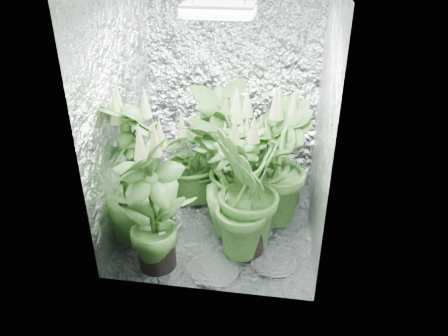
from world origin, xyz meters
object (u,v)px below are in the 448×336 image
(plant_b, at_px, (224,143))
(plant_f, at_px, (153,203))
(grow_lamp, at_px, (219,10))
(plant_c, at_px, (278,163))
(plant_e, at_px, (247,158))
(plant_d, at_px, (136,172))
(plant_g, at_px, (248,195))
(plant_h, at_px, (237,185))
(plant_a, at_px, (195,158))
(circulation_fan, at_px, (289,186))

(plant_b, height_order, plant_f, plant_f)
(grow_lamp, bearing_deg, plant_c, 21.62)
(plant_f, bearing_deg, plant_e, 52.06)
(plant_c, xyz_separation_m, plant_e, (-0.27, -0.00, 0.03))
(plant_d, distance_m, plant_g, 0.92)
(grow_lamp, xyz_separation_m, plant_c, (0.48, 0.19, -1.27))
(plant_b, distance_m, plant_e, 0.53)
(plant_g, relative_size, plant_h, 1.12)
(plant_b, xyz_separation_m, plant_f, (-0.34, -1.23, 0.07))
(plant_h, bearing_deg, plant_e, 79.78)
(plant_d, bearing_deg, plant_f, -56.27)
(plant_a, distance_m, plant_h, 0.66)
(plant_h, bearing_deg, plant_c, 41.25)
(grow_lamp, xyz_separation_m, plant_b, (-0.06, 0.64, -1.32))
(grow_lamp, relative_size, plant_e, 0.38)
(plant_a, height_order, plant_f, plant_f)
(plant_f, height_order, plant_g, plant_f)
(plant_f, xyz_separation_m, circulation_fan, (0.99, 1.07, -0.42))
(grow_lamp, relative_size, plant_a, 0.53)
(grow_lamp, height_order, plant_d, grow_lamp)
(plant_e, bearing_deg, plant_a, 158.54)
(plant_g, bearing_deg, plant_c, 68.36)
(plant_b, xyz_separation_m, plant_e, (0.27, -0.45, 0.08))
(plant_c, xyz_separation_m, plant_d, (-1.12, -0.42, 0.05))
(plant_c, bearing_deg, circulation_fan, 69.23)
(grow_lamp, distance_m, plant_d, 1.39)
(plant_b, bearing_deg, plant_h, -73.54)
(plant_c, distance_m, plant_h, 0.43)
(plant_d, xyz_separation_m, plant_e, (0.85, 0.42, -0.03))
(grow_lamp, relative_size, plant_b, 0.45)
(plant_b, bearing_deg, plant_a, -132.93)
(plant_c, distance_m, circulation_fan, 0.51)
(plant_c, xyz_separation_m, plant_g, (-0.21, -0.53, -0.00))
(grow_lamp, bearing_deg, circulation_fan, 39.31)
(plant_e, relative_size, plant_f, 1.08)
(plant_a, distance_m, circulation_fan, 0.94)
(plant_f, relative_size, plant_h, 1.16)
(plant_d, relative_size, plant_f, 1.06)
(plant_e, bearing_deg, grow_lamp, -137.97)
(plant_g, height_order, plant_h, plant_g)
(plant_e, bearing_deg, plant_b, 120.52)
(plant_c, height_order, plant_g, plant_c)
(plant_b, bearing_deg, plant_d, -123.76)
(plant_a, xyz_separation_m, plant_f, (-0.10, -0.98, 0.13))
(plant_d, bearing_deg, plant_h, 9.80)
(plant_a, relative_size, plant_d, 0.72)
(grow_lamp, bearing_deg, plant_d, -160.27)
(plant_a, xyz_separation_m, plant_d, (-0.34, -0.61, 0.16))
(grow_lamp, distance_m, plant_a, 1.46)
(plant_b, height_order, plant_d, plant_d)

